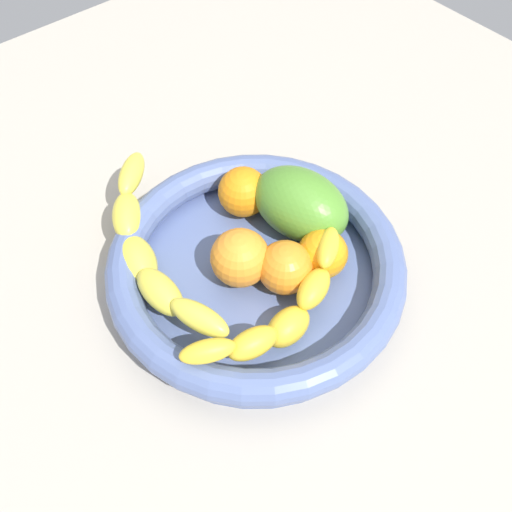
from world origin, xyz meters
TOP-DOWN VIEW (x-y plane):
  - kitchen_counter at (0.00, 0.00)cm, footprint 120.00×120.00cm
  - fruit_bowl at (0.00, 0.00)cm, footprint 30.94×30.94cm
  - banana_draped_left at (7.78, 8.16)cm, footprint 26.35×11.45cm
  - banana_draped_right at (-6.81, 2.52)cm, footprint 7.17×21.49cm
  - orange_front at (7.83, -4.73)cm, footprint 5.66×5.66cm
  - orange_mid_left at (0.84, 1.40)cm, footprint 6.11×6.11cm
  - orange_mid_right at (-3.96, -5.59)cm, footprint 5.26×5.26cm
  - orange_rear at (-2.88, -1.41)cm, footprint 5.59×5.59cm
  - mango_green at (1.82, -7.76)cm, footprint 12.54×9.90cm

SIDE VIEW (x-z plane):
  - kitchen_counter at x=0.00cm, z-range 0.00..3.00cm
  - fruit_bowl at x=0.00cm, z-range 3.10..8.46cm
  - orange_mid_right at x=-3.96cm, z-range 4.91..10.17cm
  - orange_rear at x=-2.88cm, z-range 4.91..10.50cm
  - orange_front at x=7.83cm, z-range 4.91..10.57cm
  - banana_draped_left at x=7.78cm, z-range 5.19..10.35cm
  - banana_draped_right at x=-6.81cm, z-range 5.12..10.77cm
  - orange_mid_left at x=0.84cm, z-range 4.91..11.02cm
  - mango_green at x=1.82cm, z-range 4.91..12.37cm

